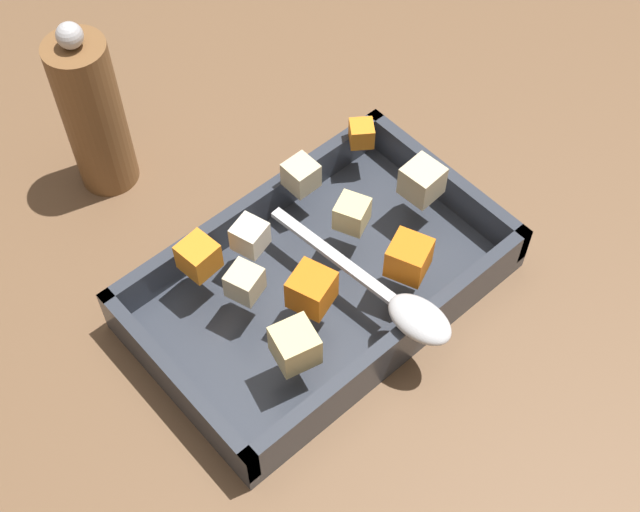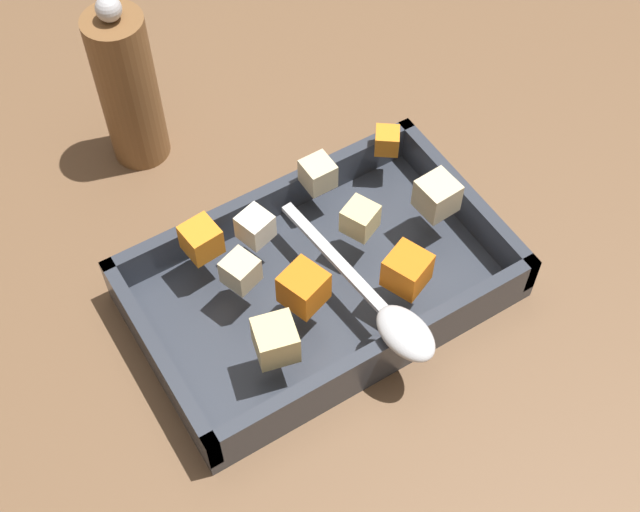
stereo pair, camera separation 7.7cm
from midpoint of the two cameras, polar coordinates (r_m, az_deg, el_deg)
The scene contains 14 objects.
ground_plane at distance 0.83m, azimuth -2.23°, elevation -2.03°, with size 4.00×4.00×0.00m, color brown.
baking_dish at distance 0.81m, azimuth -2.72°, elevation -2.12°, with size 0.33×0.21×0.05m.
carrot_chunk_front_center at distance 0.74m, azimuth -3.51°, elevation -2.40°, with size 0.03×0.03×0.03m, color orange.
carrot_chunk_near_left at distance 0.76m, azimuth 2.89°, elevation -0.31°, with size 0.03×0.03×0.03m, color orange.
carrot_chunk_back_center at distance 0.86m, azimuth 0.12°, elevation 7.74°, with size 0.02×0.02×0.02m, color orange.
carrot_chunk_far_right at distance 0.78m, azimuth -10.67°, elevation -0.24°, with size 0.03×0.03×0.03m, color orange.
potato_chunk_near_spoon at distance 0.72m, azimuth -4.72°, elevation -6.00°, with size 0.03×0.03×0.03m, color #E0CC89.
potato_chunk_center at distance 0.76m, azimuth -7.79°, elevation -1.91°, with size 0.03×0.03×0.03m, color beige.
potato_chunk_heap_top at distance 0.81m, azimuth 3.93°, elevation 4.68°, with size 0.03×0.03×0.03m, color beige.
potato_chunk_heap_side at distance 0.82m, azimuth -3.92°, elevation 5.05°, with size 0.03×0.03×0.03m, color beige.
potato_chunk_far_left at distance 0.79m, azimuth -0.70°, elevation 2.55°, with size 0.03×0.03×0.03m, color #E0CC89.
parsnip_chunk_corner_se at distance 0.78m, azimuth -7.35°, elevation 1.08°, with size 0.03×0.03×0.03m, color silver.
serving_spoon at distance 0.74m, azimuth 2.67°, elevation -3.75°, with size 0.04×0.20×0.02m.
pepper_mill at distance 0.88m, azimuth -16.90°, elevation 8.57°, with size 0.06×0.06×0.20m.
Camera 1 is at (0.31, 0.34, 0.69)m, focal length 49.64 mm.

